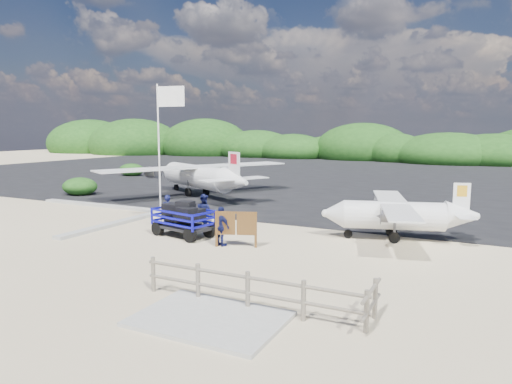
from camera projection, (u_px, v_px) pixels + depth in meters
ground at (174, 241)px, 18.67m from camera, size 160.00×160.00×0.00m
asphalt_apron at (357, 176)px, 45.28m from camera, size 90.00×50.00×0.04m
lagoon at (52, 217)px, 23.97m from camera, size 9.00×7.00×0.40m
walkway_pad at (210, 321)px, 10.92m from camera, size 3.50×2.50×0.10m
vegetation_band at (399, 161)px, 67.46m from camera, size 124.00×8.00×4.40m
fence at (248, 310)px, 11.58m from camera, size 6.40×2.00×1.10m
baggage_cart at (183, 236)px, 19.55m from camera, size 3.10×2.17×1.41m
flagpole at (161, 231)px, 20.64m from camera, size 1.37×0.73×6.51m
signboard at (236, 247)px, 17.77m from camera, size 1.69×0.76×1.44m
crew_a at (168, 212)px, 20.82m from camera, size 0.69×0.56×1.62m
crew_b at (204, 212)px, 20.52m from camera, size 0.97×0.84×1.69m
crew_c at (221, 226)px, 17.83m from camera, size 1.00×0.69×1.57m
aircraft_small at (259, 171)px, 51.01m from camera, size 7.98×7.98×2.33m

